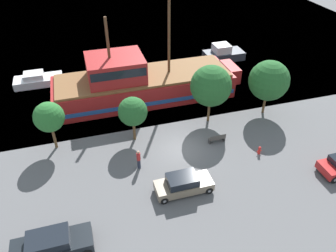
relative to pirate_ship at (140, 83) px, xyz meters
The scene contains 14 objects.
ground_plane 9.86m from the pirate_ship, 82.03° to the right, with size 160.00×160.00×0.00m, color #5B5B5E.
water_surface 34.47m from the pirate_ship, 87.76° to the left, with size 80.00×80.00×0.00m, color slate.
pirate_ship is the anchor object (origin of this frame).
moored_boat_dockside 12.57m from the pirate_ship, 149.96° to the left, with size 5.38×2.32×1.49m.
moored_boat_outer 14.35m from the pirate_ship, 27.38° to the left, with size 5.17×2.60×2.06m.
parked_car_curb_front 19.42m from the pirate_ship, 119.05° to the right, with size 4.92×1.92×1.61m.
parked_car_curb_rear 14.40m from the pirate_ship, 89.78° to the right, with size 4.31×1.77×1.52m.
fire_hydrant 14.45m from the pirate_ship, 57.62° to the right, with size 0.42×0.25×0.76m.
bench_promenade_east 10.91m from the pirate_ship, 63.32° to the right, with size 1.52×0.45×0.85m.
pedestrian_walking_near 11.28m from the pirate_ship, 103.32° to the right, with size 0.32×0.32×1.80m.
tree_row_east 11.11m from the pirate_ship, 145.20° to the right, with size 2.56×2.56×4.52m.
tree_row_mideast 7.51m from the pirate_ship, 106.95° to the right, with size 2.57×2.57×4.30m.
tree_row_midwest 8.49m from the pirate_ship, 49.13° to the right, with size 3.86×3.86×5.80m.
tree_row_west 13.16m from the pirate_ship, 29.74° to the right, with size 3.90×3.90×5.59m.
Camera 1 is at (-7.25, -20.90, 18.60)m, focal length 35.00 mm.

